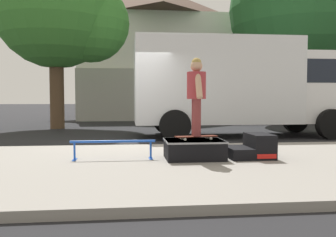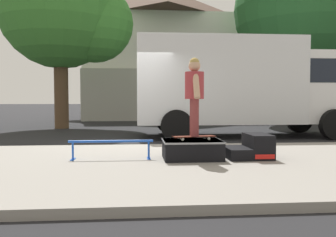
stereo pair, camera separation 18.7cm
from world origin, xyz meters
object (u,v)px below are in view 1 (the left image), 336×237
Objects in this scene: box_truck at (243,83)px; street_tree_main at (306,14)px; kicker_ramp at (253,148)px; skateboard at (196,137)px; skate_box at (194,149)px; skater_kid at (196,90)px; grind_rail at (113,145)px; street_tree_neighbour at (63,11)px.

box_truck is 7.67m from street_tree_main.
skateboard is (-1.06, 0.03, 0.22)m from kicker_ramp.
box_truck is at bearing 62.84° from skate_box.
skater_kid is at bearing -116.90° from box_truck.
street_tree_main reaches higher than grind_rail.
street_tree_main reaches higher than skate_box.
street_tree_neighbour is at bearing 113.90° from skateboard.
kicker_ramp is 1.08m from skateboard.
grind_rail is 1.07× the size of skater_kid.
grind_rail is 9.79m from street_tree_neighbour.
grind_rail is at bearing 177.53° from skateboard.
grind_rail is 13.88m from street_tree_main.
skater_kid is at bearing 0.00° from skateboard.
skate_box is at bearing -117.16° from box_truck.
grind_rail is at bearing -129.72° from box_truck.
skateboard is 0.09× the size of street_tree_main.
street_tree_neighbour is (-2.28, 8.49, 4.32)m from grind_rail.
skate_box is 0.12× the size of street_tree_main.
street_tree_main reaches higher than skater_kid.
skater_kid is at bearing -125.62° from street_tree_main.
skater_kid is (-1.06, 0.03, 1.06)m from kicker_ramp.
box_truck reaches higher than grind_rail.
street_tree_main is at bearing 47.50° from box_truck.
skateboard is 0.57× the size of skater_kid.
skate_box is 0.70× the size of grind_rail.
kicker_ramp is 0.11× the size of street_tree_neighbour.
street_tree_main is (7.07, 9.87, 3.79)m from skater_kid.
box_truck is 0.95× the size of street_tree_neighbour.
skate_box is at bearing 179.98° from kicker_ramp.
skateboard is at bearing 178.22° from kicker_ramp.
kicker_ramp is at bearing -1.78° from skater_kid.
street_tree_main reaches higher than kicker_ramp.
street_tree_neighbour is at bearing 105.06° from grind_rail.
skate_box is 1.11m from kicker_ramp.
box_truck is (2.45, 4.82, 1.18)m from skateboard.
skateboard is (0.04, 0.03, 0.22)m from skate_box.
kicker_ramp is 12.56m from street_tree_main.
skater_kid reaches higher than skateboard.
skateboard is 0.11× the size of street_tree_neighbour.
kicker_ramp reaches higher than skateboard.
street_tree_main is (4.63, 5.05, 3.46)m from box_truck.
skate_box is at bearing -125.70° from street_tree_main.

